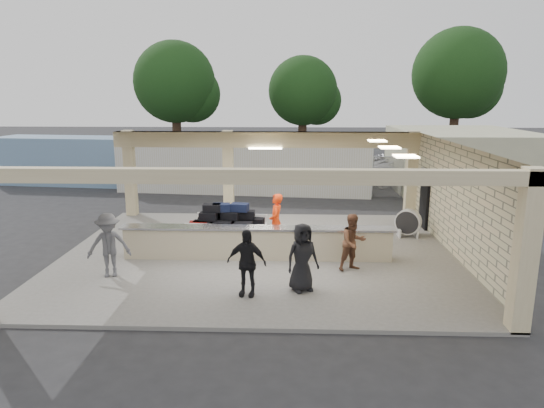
{
  "coord_description": "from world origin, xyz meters",
  "views": [
    {
      "loc": [
        0.95,
        -14.42,
        4.96
      ],
      "look_at": [
        0.39,
        1.0,
        1.44
      ],
      "focal_mm": 32.0,
      "sensor_mm": 36.0,
      "label": 1
    }
  ],
  "objects_px": {
    "passenger_c": "(109,245)",
    "car_dark": "(397,166)",
    "baggage_counter": "(257,243)",
    "passenger_d": "(302,257)",
    "luggage_cart": "(226,222)",
    "container_white": "(244,164)",
    "passenger_b": "(247,263)",
    "baggage_handler": "(276,222)",
    "car_white_b": "(475,169)",
    "passenger_a": "(353,242)",
    "car_white_a": "(417,172)",
    "drum_fan": "(408,222)",
    "container_blue": "(88,161)"
  },
  "relations": [
    {
      "from": "passenger_c",
      "to": "container_white",
      "type": "bearing_deg",
      "value": 63.33
    },
    {
      "from": "car_white_b",
      "to": "passenger_d",
      "type": "bearing_deg",
      "value": 167.24
    },
    {
      "from": "passenger_a",
      "to": "car_white_b",
      "type": "height_order",
      "value": "passenger_a"
    },
    {
      "from": "drum_fan",
      "to": "passenger_a",
      "type": "distance_m",
      "value": 4.08
    },
    {
      "from": "drum_fan",
      "to": "car_white_a",
      "type": "distance_m",
      "value": 10.54
    },
    {
      "from": "passenger_d",
      "to": "car_white_b",
      "type": "bearing_deg",
      "value": 32.36
    },
    {
      "from": "passenger_a",
      "to": "car_dark",
      "type": "height_order",
      "value": "passenger_a"
    },
    {
      "from": "luggage_cart",
      "to": "passenger_d",
      "type": "bearing_deg",
      "value": -51.35
    },
    {
      "from": "passenger_b",
      "to": "passenger_c",
      "type": "relative_size",
      "value": 0.95
    },
    {
      "from": "luggage_cart",
      "to": "baggage_handler",
      "type": "bearing_deg",
      "value": -6.01
    },
    {
      "from": "baggage_handler",
      "to": "passenger_c",
      "type": "distance_m",
      "value": 5.11
    },
    {
      "from": "car_dark",
      "to": "luggage_cart",
      "type": "bearing_deg",
      "value": 151.62
    },
    {
      "from": "passenger_a",
      "to": "car_dark",
      "type": "distance_m",
      "value": 16.74
    },
    {
      "from": "container_blue",
      "to": "car_white_a",
      "type": "bearing_deg",
      "value": 5.86
    },
    {
      "from": "drum_fan",
      "to": "luggage_cart",
      "type": "bearing_deg",
      "value": -140.91
    },
    {
      "from": "passenger_a",
      "to": "passenger_d",
      "type": "height_order",
      "value": "passenger_d"
    },
    {
      "from": "passenger_a",
      "to": "car_white_b",
      "type": "relative_size",
      "value": 0.35
    },
    {
      "from": "passenger_a",
      "to": "passenger_d",
      "type": "bearing_deg",
      "value": -160.04
    },
    {
      "from": "baggage_counter",
      "to": "passenger_d",
      "type": "relative_size",
      "value": 4.71
    },
    {
      "from": "container_blue",
      "to": "baggage_handler",
      "type": "bearing_deg",
      "value": -41.27
    },
    {
      "from": "passenger_d",
      "to": "car_dark",
      "type": "relative_size",
      "value": 0.41
    },
    {
      "from": "baggage_counter",
      "to": "car_dark",
      "type": "distance_m",
      "value": 16.89
    },
    {
      "from": "baggage_counter",
      "to": "car_white_b",
      "type": "bearing_deg",
      "value": 50.66
    },
    {
      "from": "passenger_b",
      "to": "passenger_d",
      "type": "xyz_separation_m",
      "value": [
        1.37,
        0.36,
        0.03
      ]
    },
    {
      "from": "baggage_counter",
      "to": "passenger_c",
      "type": "xyz_separation_m",
      "value": [
        -3.9,
        -1.62,
        0.39
      ]
    },
    {
      "from": "passenger_c",
      "to": "passenger_d",
      "type": "relative_size",
      "value": 1.01
    },
    {
      "from": "passenger_c",
      "to": "car_white_a",
      "type": "bearing_deg",
      "value": 34.89
    },
    {
      "from": "baggage_counter",
      "to": "luggage_cart",
      "type": "distance_m",
      "value": 1.67
    },
    {
      "from": "car_white_b",
      "to": "baggage_handler",
      "type": "bearing_deg",
      "value": 159.42
    },
    {
      "from": "passenger_c",
      "to": "passenger_b",
      "type": "bearing_deg",
      "value": -31.75
    },
    {
      "from": "luggage_cart",
      "to": "container_white",
      "type": "xyz_separation_m",
      "value": [
        -0.3,
        9.64,
        0.51
      ]
    },
    {
      "from": "baggage_counter",
      "to": "passenger_d",
      "type": "distance_m",
      "value": 2.75
    },
    {
      "from": "passenger_c",
      "to": "car_dark",
      "type": "height_order",
      "value": "passenger_c"
    },
    {
      "from": "baggage_counter",
      "to": "passenger_a",
      "type": "relative_size",
      "value": 5.04
    },
    {
      "from": "baggage_handler",
      "to": "container_blue",
      "type": "distance_m",
      "value": 15.93
    },
    {
      "from": "car_white_a",
      "to": "baggage_counter",
      "type": "bearing_deg",
      "value": 150.86
    },
    {
      "from": "baggage_handler",
      "to": "car_white_a",
      "type": "relative_size",
      "value": 0.33
    },
    {
      "from": "container_white",
      "to": "luggage_cart",
      "type": "bearing_deg",
      "value": -82.63
    },
    {
      "from": "baggage_counter",
      "to": "baggage_handler",
      "type": "height_order",
      "value": "baggage_handler"
    },
    {
      "from": "baggage_counter",
      "to": "container_white",
      "type": "bearing_deg",
      "value": 97.25
    },
    {
      "from": "drum_fan",
      "to": "container_white",
      "type": "xyz_separation_m",
      "value": [
        -6.46,
        8.43,
        0.77
      ]
    },
    {
      "from": "baggage_handler",
      "to": "car_dark",
      "type": "distance_m",
      "value": 15.84
    },
    {
      "from": "baggage_handler",
      "to": "passenger_d",
      "type": "xyz_separation_m",
      "value": [
        0.75,
        -3.29,
        -0.03
      ]
    },
    {
      "from": "baggage_handler",
      "to": "passenger_b",
      "type": "distance_m",
      "value": 3.71
    },
    {
      "from": "baggage_counter",
      "to": "car_white_b",
      "type": "distance_m",
      "value": 18.53
    },
    {
      "from": "baggage_handler",
      "to": "car_white_b",
      "type": "xyz_separation_m",
      "value": [
        11.21,
        13.43,
        -0.28
      ]
    },
    {
      "from": "drum_fan",
      "to": "passenger_b",
      "type": "distance_m",
      "value": 7.31
    },
    {
      "from": "luggage_cart",
      "to": "baggage_handler",
      "type": "xyz_separation_m",
      "value": [
        1.63,
        -0.33,
        0.12
      ]
    },
    {
      "from": "drum_fan",
      "to": "car_dark",
      "type": "relative_size",
      "value": 0.23
    },
    {
      "from": "luggage_cart",
      "to": "car_white_a",
      "type": "xyz_separation_m",
      "value": [
        9.02,
        11.34,
        -0.1
      ]
    }
  ]
}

